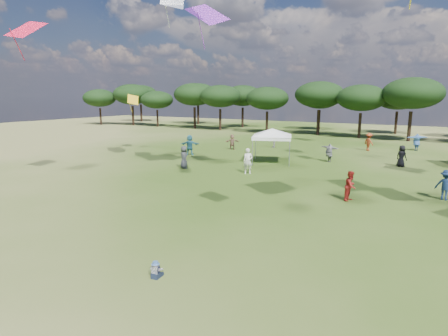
# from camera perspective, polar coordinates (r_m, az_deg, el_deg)

# --- Properties ---
(ground) EXTENTS (140.00, 140.00, 0.00)m
(ground) POSITION_cam_1_polar(r_m,az_deg,el_deg) (10.79, -18.15, -19.95)
(ground) COLOR #385318
(ground) RESTS_ON ground
(tree_line) EXTENTS (108.78, 17.63, 7.77)m
(tree_line) POSITION_cam_1_polar(r_m,az_deg,el_deg) (53.52, 26.12, 9.89)
(tree_line) COLOR black
(tree_line) RESTS_ON ground
(tent_left) EXTENTS (5.80, 5.80, 3.11)m
(tent_left) POSITION_cam_1_polar(r_m,az_deg,el_deg) (30.77, 7.34, 5.77)
(tent_left) COLOR gray
(tent_left) RESTS_ON ground
(toddler) EXTENTS (0.38, 0.41, 0.54)m
(toddler) POSITION_cam_1_polar(r_m,az_deg,el_deg) (11.92, -10.31, -15.10)
(toddler) COLOR #161F33
(toddler) RESTS_ON ground
(festival_crowd) EXTENTS (28.05, 23.30, 1.88)m
(festival_crowd) POSITION_cam_1_polar(r_m,az_deg,el_deg) (32.82, 16.04, 2.51)
(festival_crowd) COLOR #2B4D83
(festival_crowd) RESTS_ON ground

